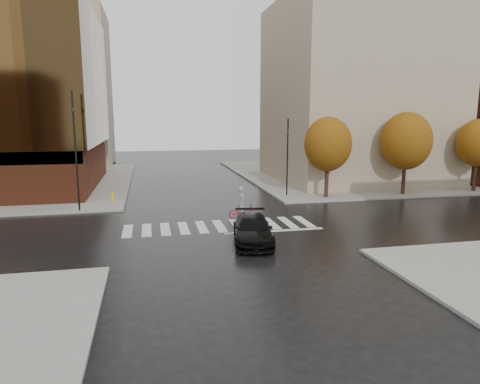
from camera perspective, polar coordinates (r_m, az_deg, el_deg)
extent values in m
plane|color=black|center=(25.98, -2.57, -4.84)|extent=(120.00, 120.00, 0.00)
cube|color=gray|center=(52.63, 16.51, 2.47)|extent=(30.00, 30.00, 0.15)
cube|color=silver|center=(26.46, -2.75, -4.55)|extent=(12.00, 3.00, 0.01)
cube|color=tan|center=(46.87, 15.06, 12.78)|extent=(16.00, 16.00, 18.00)
cube|color=tan|center=(62.98, -23.58, 12.44)|extent=(14.00, 12.00, 20.00)
cylinder|color=black|center=(35.51, 11.47, 1.58)|extent=(0.32, 0.32, 2.80)
ellipsoid|color=#93550E|center=(35.20, 11.63, 6.28)|extent=(3.80, 3.80, 4.37)
cylinder|color=black|center=(38.83, 20.98, 1.82)|extent=(0.32, 0.32, 2.80)
ellipsoid|color=#93550E|center=(38.55, 21.27, 6.36)|extent=(4.20, 4.20, 4.83)
cylinder|color=black|center=(43.05, 28.82, 1.99)|extent=(0.32, 0.32, 2.80)
ellipsoid|color=#93550E|center=(42.80, 29.15, 5.75)|extent=(3.60, 3.60, 4.14)
imported|color=black|center=(22.90, 1.71, -5.03)|extent=(2.81, 5.21, 1.43)
imported|color=maroon|center=(28.17, 0.44, -2.60)|extent=(1.95, 0.81, 1.00)
imported|color=gray|center=(28.02, 0.24, -1.32)|extent=(0.54, 0.78, 2.03)
cylinder|color=black|center=(31.53, -21.06, 5.01)|extent=(0.12, 0.12, 8.22)
imported|color=black|center=(31.44, -21.41, 10.42)|extent=(0.26, 0.24, 1.03)
cylinder|color=black|center=(35.59, 6.34, 4.61)|extent=(0.12, 0.12, 6.34)
imported|color=black|center=(35.45, 6.41, 8.31)|extent=(0.17, 0.19, 0.79)
cylinder|color=#F2A50E|center=(34.50, -16.61, -0.75)|extent=(0.24, 0.24, 0.60)
sphere|color=#F2A50E|center=(34.44, -16.63, -0.25)|extent=(0.26, 0.26, 0.26)
cylinder|color=#4A2E1A|center=(24.60, 3.72, -5.69)|extent=(0.76, 0.76, 0.01)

